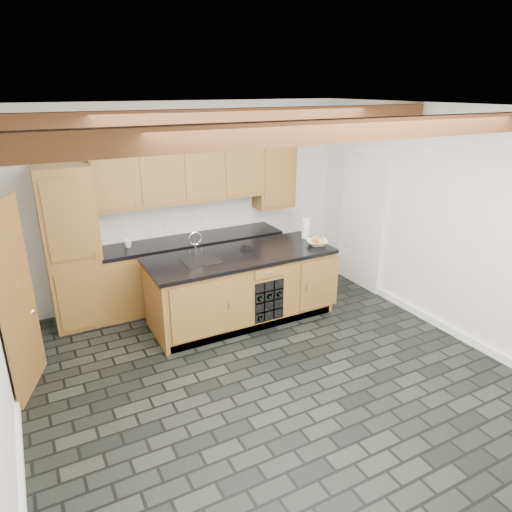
{
  "coord_description": "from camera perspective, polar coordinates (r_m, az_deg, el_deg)",
  "views": [
    {
      "loc": [
        -2.12,
        -3.73,
        2.98
      ],
      "look_at": [
        0.27,
        0.8,
        1.07
      ],
      "focal_mm": 32.0,
      "sensor_mm": 36.0,
      "label": 1
    }
  ],
  "objects": [
    {
      "name": "ground",
      "position": [
        5.23,
        1.56,
        -14.31
      ],
      "size": [
        5.0,
        5.0,
        0.0
      ],
      "primitive_type": "plane",
      "color": "black",
      "rests_on": "ground"
    },
    {
      "name": "room_shell",
      "position": [
        4.94,
        -2.14,
        3.34
      ],
      "size": [
        5.01,
        5.0,
        5.0
      ],
      "color": "white",
      "rests_on": "ground"
    },
    {
      "name": "back_cabinetry",
      "position": [
        6.53,
        -10.91,
        2.25
      ],
      "size": [
        3.65,
        0.62,
        2.2
      ],
      "color": "olive",
      "rests_on": "ground"
    },
    {
      "name": "island",
      "position": [
        6.11,
        -1.78,
        -3.84
      ],
      "size": [
        2.48,
        0.96,
        0.93
      ],
      "color": "olive",
      "rests_on": "ground"
    },
    {
      "name": "faucet",
      "position": [
        5.76,
        -7.02,
        -0.16
      ],
      "size": [
        0.45,
        0.4,
        0.34
      ],
      "color": "black",
      "rests_on": "island"
    },
    {
      "name": "kitchen_scale",
      "position": [
        6.13,
        -1.2,
        1.16
      ],
      "size": [
        0.19,
        0.15,
        0.05
      ],
      "rotation": [
        0.0,
        0.0,
        -0.37
      ],
      "color": "black",
      "rests_on": "island"
    },
    {
      "name": "fruit_bowl",
      "position": [
        6.31,
        7.65,
        1.65
      ],
      "size": [
        0.38,
        0.38,
        0.07
      ],
      "primitive_type": "imported",
      "rotation": [
        0.0,
        0.0,
        -0.4
      ],
      "color": "silver",
      "rests_on": "island"
    },
    {
      "name": "fruit_cluster",
      "position": [
        6.3,
        7.66,
        1.98
      ],
      "size": [
        0.16,
        0.17,
        0.07
      ],
      "color": "#B51819",
      "rests_on": "fruit_bowl"
    },
    {
      "name": "paper_towel",
      "position": [
        6.57,
        6.27,
        3.42
      ],
      "size": [
        0.12,
        0.12,
        0.28
      ],
      "primitive_type": "cylinder",
      "color": "white",
      "rests_on": "island"
    },
    {
      "name": "mug",
      "position": [
        6.41,
        -15.73,
        1.51
      ],
      "size": [
        0.12,
        0.12,
        0.1
      ],
      "primitive_type": "imported",
      "rotation": [
        0.0,
        0.0,
        0.05
      ],
      "color": "white",
      "rests_on": "back_cabinetry"
    }
  ]
}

